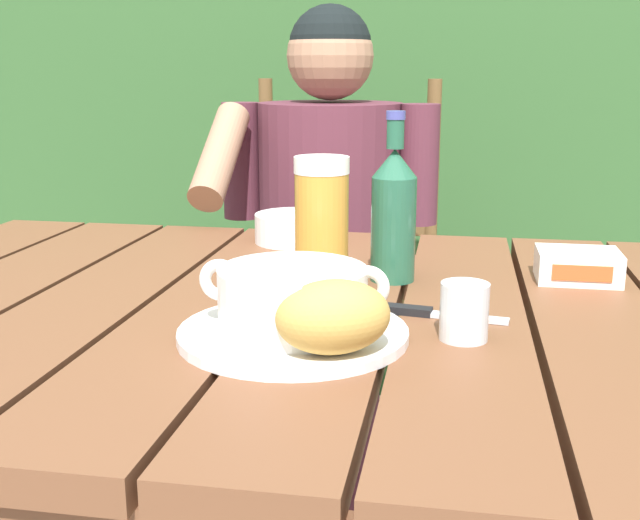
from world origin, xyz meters
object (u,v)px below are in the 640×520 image
water_glass_small (464,311)px  table_knife (429,313)px  chair_near_diner (340,297)px  beer_glass (322,222)px  bread_roll (333,317)px  serving_plate (293,333)px  butter_tub (578,266)px  soup_bowl (293,297)px  person_eating (325,231)px  diner_bowl (295,228)px  beer_bottle (394,212)px

water_glass_small → table_knife: 0.10m
chair_near_diner → beer_glass: (0.10, -0.82, 0.35)m
table_knife → beer_glass: bearing=143.1°
bread_roll → table_knife: bearing=62.2°
bread_roll → table_knife: size_ratio=0.94×
chair_near_diner → table_knife: 1.01m
chair_near_diner → water_glass_small: size_ratio=15.39×
serving_plate → butter_tub: bearing=41.7°
soup_bowl → water_glass_small: (0.19, 0.03, -0.02)m
person_eating → serving_plate: size_ratio=4.46×
diner_bowl → bread_roll: bearing=-74.3°
person_eating → beer_bottle: size_ratio=4.84×
serving_plate → beer_bottle: 0.31m
person_eating → diner_bowl: 0.35m
beer_glass → water_glass_small: bearing=-44.8°
diner_bowl → butter_tub: bearing=-21.9°
chair_near_diner → person_eating: 0.29m
person_eating → diner_bowl: (0.00, -0.34, 0.08)m
serving_plate → water_glass_small: bearing=9.2°
soup_bowl → beer_bottle: (0.09, 0.28, 0.05)m
water_glass_small → serving_plate: bearing=-170.8°
beer_bottle → water_glass_small: bearing=-67.2°
beer_bottle → diner_bowl: 0.31m
butter_tub → diner_bowl: bearing=158.1°
butter_tub → bread_roll: bearing=-127.9°
chair_near_diner → bread_roll: chair_near_diner is taller
person_eating → soup_bowl: (0.11, -0.85, 0.10)m
serving_plate → soup_bowl: soup_bowl is taller
person_eating → soup_bowl: person_eating is taller
chair_near_diner → beer_bottle: 0.87m
bread_roll → chair_near_diner: bearing=98.2°
beer_bottle → butter_tub: bearing=9.1°
person_eating → water_glass_small: bearing=-69.7°
chair_near_diner → person_eating: size_ratio=0.87×
chair_near_diner → table_knife: chair_near_diner is taller
beer_glass → chair_near_diner: bearing=96.7°
bread_roll → beer_bottle: beer_bottle is taller
person_eating → bread_roll: bearing=-79.8°
soup_bowl → beer_bottle: beer_bottle is taller
bread_roll → diner_bowl: bearing=105.7°
person_eating → water_glass_small: person_eating is taller
chair_near_diner → beer_glass: chair_near_diner is taller
person_eating → beer_bottle: (0.20, -0.57, 0.15)m
butter_tub → soup_bowl: bearing=-138.3°
soup_bowl → bread_roll: bearing=-49.4°
chair_near_diner → person_eating: person_eating is taller
chair_near_diner → beer_bottle: size_ratio=4.19×
table_knife → diner_bowl: diner_bowl is taller
serving_plate → beer_glass: bearing=91.7°
water_glass_small → diner_bowl: size_ratio=0.46×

